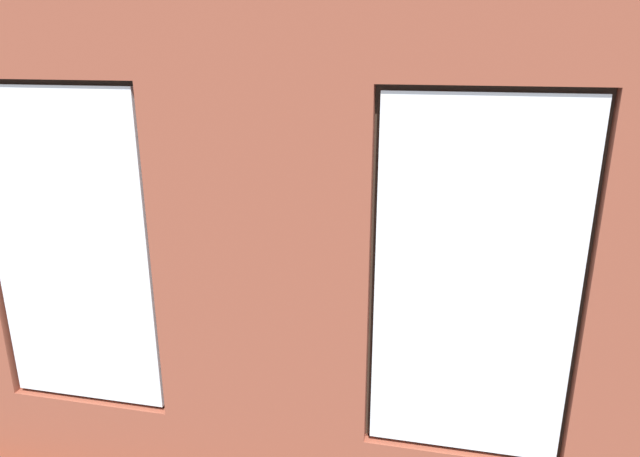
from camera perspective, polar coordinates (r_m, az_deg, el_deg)
ground_plane at (r=6.21m, az=2.06°, el=-8.92°), size 6.22×6.07×0.10m
brick_wall_with_windows at (r=3.16m, az=-6.09°, el=-2.61°), size 5.62×0.30×3.32m
white_wall_right at (r=6.53m, az=-22.89°, el=6.87°), size 0.10×5.07×3.32m
couch_by_window at (r=4.36m, az=-4.44°, el=-15.95°), size 1.98×0.87×0.80m
couch_left at (r=5.67m, az=22.98°, el=-8.90°), size 0.92×1.80×0.80m
coffee_table at (r=6.16m, az=-2.12°, el=-4.83°), size 1.49×0.72×0.42m
cup_ceramic at (r=6.12m, az=-2.13°, el=-4.01°), size 0.08×0.08×0.09m
candle_jar at (r=6.15m, az=-6.42°, el=-4.01°), size 0.08×0.08×0.09m
table_plant_small at (r=6.13m, az=1.86°, el=-3.10°), size 0.15×0.15×0.25m
remote_black at (r=6.26m, az=-3.58°, el=-3.85°), size 0.05×0.17×0.02m
remote_silver at (r=6.02m, az=-1.35°, el=-4.77°), size 0.16×0.15×0.02m
media_console at (r=6.57m, az=-20.39°, el=-5.54°), size 0.96×0.42×0.53m
tv_flatscreen at (r=6.35m, az=-20.99°, el=-0.27°), size 1.13×0.20×0.73m
potted_plant_by_left_couch at (r=6.81m, az=17.80°, el=-3.51°), size 0.28×0.28×0.57m
potted_plant_beside_window_right at (r=4.95m, az=-26.35°, el=-9.97°), size 0.80×0.82×1.11m
potted_plant_corner_near_left at (r=7.85m, az=21.37°, el=2.45°), size 1.12×1.00×1.43m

